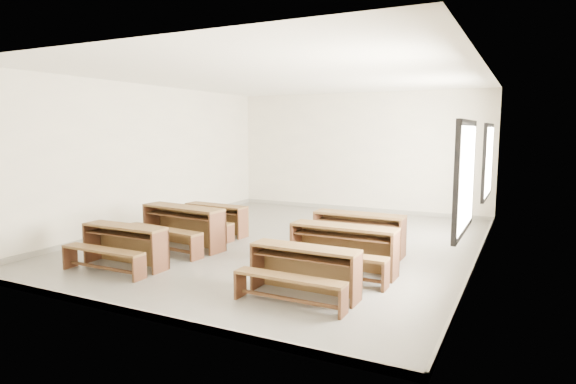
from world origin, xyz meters
The scene contains 7 objects.
room centered at (0.09, 0.00, 2.14)m, with size 8.50×8.50×3.20m.
desk_set_0 centered at (-1.59, -2.75, 0.40)m, with size 1.51×0.79×0.68m.
desk_set_1 centered at (-1.58, -1.31, 0.46)m, with size 1.83×1.09×0.78m.
desk_set_2 centered at (-1.68, -0.10, 0.37)m, with size 1.47×0.83×0.64m.
desk_set_3 centered at (1.58, -2.70, 0.39)m, with size 1.50×0.79×0.67m.
desk_set_4 centered at (1.69, -1.50, 0.43)m, with size 1.66×0.86×0.75m.
desk_set_5 centered at (1.52, -0.25, 0.43)m, with size 1.62×0.84×0.73m.
Camera 1 is at (4.18, -8.31, 2.20)m, focal length 30.00 mm.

